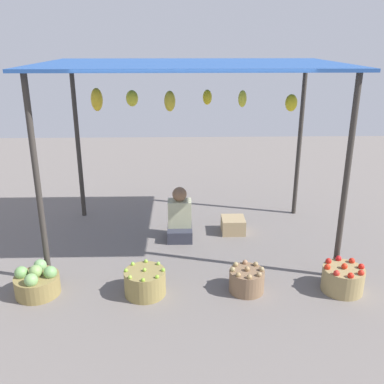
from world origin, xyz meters
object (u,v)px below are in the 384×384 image
object	(u,v)px
basket_red_tomatoes	(343,279)
vendor_person	(180,219)
basket_cabbages	(37,282)
wooden_crate_near_vendor	(233,225)
basket_potatoes	(247,280)
basket_limes	(145,282)

from	to	relation	value
basket_red_tomatoes	vendor_person	bearing A→B (deg)	142.20
basket_cabbages	wooden_crate_near_vendor	xyz separation A→B (m)	(2.45, 1.62, -0.04)
basket_cabbages	basket_potatoes	xyz separation A→B (m)	(2.42, -0.00, -0.01)
basket_limes	basket_potatoes	distance (m)	1.18
basket_limes	wooden_crate_near_vendor	distance (m)	2.05
basket_cabbages	wooden_crate_near_vendor	distance (m)	2.94
vendor_person	basket_cabbages	world-z (taller)	vendor_person
vendor_person	basket_red_tomatoes	size ratio (longest dim) A/B	1.63
basket_potatoes	basket_cabbages	bearing A→B (deg)	179.96
basket_cabbages	basket_limes	distance (m)	1.24
basket_limes	wooden_crate_near_vendor	size ratio (longest dim) A/B	1.33
basket_cabbages	basket_potatoes	world-z (taller)	basket_cabbages
basket_cabbages	basket_limes	bearing A→B (deg)	-1.53
vendor_person	basket_limes	world-z (taller)	vendor_person
basket_potatoes	wooden_crate_near_vendor	distance (m)	1.62
vendor_person	basket_potatoes	world-z (taller)	vendor_person
basket_red_tomatoes	wooden_crate_near_vendor	xyz separation A→B (m)	(-1.09, 1.64, -0.04)
basket_cabbages	vendor_person	bearing A→B (deg)	41.48
wooden_crate_near_vendor	vendor_person	bearing A→B (deg)	-168.46
basket_limes	basket_red_tomatoes	distance (m)	2.30
vendor_person	basket_potatoes	size ratio (longest dim) A/B	1.91
basket_cabbages	basket_red_tomatoes	size ratio (longest dim) A/B	1.06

